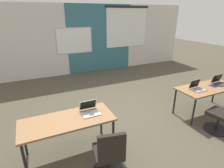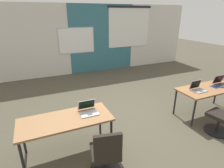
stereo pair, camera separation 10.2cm
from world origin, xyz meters
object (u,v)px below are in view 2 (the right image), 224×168
at_px(laptop_near_right_inner, 198,88).
at_px(mouse_near_right_end, 216,86).
at_px(desk_near_right, 208,90).
at_px(desk_near_left, 66,122).
at_px(chair_near_right_inner, 223,118).
at_px(laptop_near_left_inner, 88,110).
at_px(chair_near_left_inner, 106,157).
at_px(laptop_near_right_end, 221,83).

distance_m(laptop_near_right_inner, mouse_near_right_end, 0.60).
bearing_deg(mouse_near_right_end, desk_near_right, 177.41).
xyz_separation_m(desk_near_right, mouse_near_right_end, (0.21, -0.01, 0.08)).
xyz_separation_m(desk_near_left, chair_near_right_inner, (3.12, -0.75, -0.28)).
bearing_deg(laptop_near_left_inner, chair_near_left_inner, -88.73).
height_order(desk_near_left, chair_near_right_inner, chair_near_right_inner).
bearing_deg(desk_near_right, chair_near_left_inner, -165.71).
relative_size(desk_near_right, laptop_near_left_inner, 4.81).
bearing_deg(laptop_near_right_end, desk_near_left, -178.84).
xyz_separation_m(chair_near_left_inner, laptop_near_right_inner, (2.68, 0.78, 0.39)).
relative_size(desk_near_right, mouse_near_right_end, 15.16).
distance_m(chair_near_left_inner, laptop_near_right_end, 3.62).
distance_m(desk_near_left, chair_near_right_inner, 3.22).
distance_m(laptop_near_right_inner, chair_near_right_inner, 0.85).
height_order(laptop_near_left_inner, chair_near_left_inner, laptop_near_left_inner).
distance_m(desk_near_left, laptop_near_right_inner, 3.12).
bearing_deg(mouse_near_right_end, chair_near_left_inner, -166.77).
height_order(desk_near_left, mouse_near_right_end, mouse_near_right_end).
bearing_deg(laptop_near_right_end, desk_near_right, -176.43).
xyz_separation_m(laptop_near_right_inner, laptop_near_right_end, (0.83, 0.02, -0.00)).
bearing_deg(desk_near_right, laptop_near_right_end, 2.73).
relative_size(desk_near_left, laptop_near_right_inner, 4.71).
bearing_deg(laptop_near_right_end, chair_near_left_inner, -166.30).
relative_size(laptop_near_left_inner, laptop_near_right_inner, 0.98).
bearing_deg(laptop_near_right_end, mouse_near_right_end, -171.69).
xyz_separation_m(desk_near_left, laptop_near_right_end, (3.95, 0.02, 0.11)).
bearing_deg(chair_near_left_inner, desk_near_left, -49.07).
height_order(chair_near_left_inner, laptop_near_right_end, laptop_near_right_end).
distance_m(desk_near_right, mouse_near_right_end, 0.23).
height_order(desk_near_left, laptop_near_right_inner, laptop_near_right_inner).
relative_size(desk_near_left, chair_near_left_inner, 1.74).
bearing_deg(chair_near_left_inner, desk_near_right, -154.20).
bearing_deg(chair_near_left_inner, chair_near_right_inner, -167.89).
relative_size(desk_near_right, chair_near_right_inner, 1.74).
bearing_deg(laptop_near_left_inner, desk_near_left, -172.71).
distance_m(laptop_near_left_inner, chair_near_left_inner, 0.92).
xyz_separation_m(chair_near_left_inner, mouse_near_right_end, (3.27, 0.77, 0.36)).
bearing_deg(laptop_near_right_end, chair_near_right_inner, -136.38).
bearing_deg(laptop_near_right_inner, mouse_near_right_end, -2.79).
bearing_deg(chair_near_left_inner, laptop_near_right_inner, -152.30).
bearing_deg(laptop_near_right_end, laptop_near_left_inner, -179.63).
relative_size(laptop_near_left_inner, chair_near_right_inner, 0.36).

